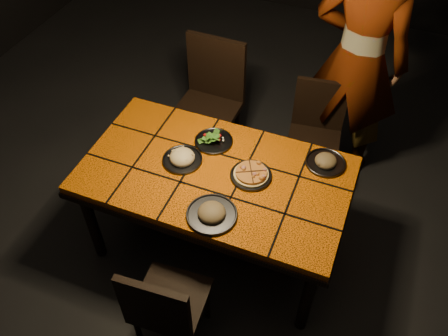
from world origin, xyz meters
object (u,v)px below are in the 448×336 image
at_px(diner, 358,60).
at_px(chair_far_right, 316,128).
at_px(plate_pasta, 182,158).
at_px(chair_near, 164,306).
at_px(plate_pizza, 251,174).
at_px(chair_far_left, 211,95).
at_px(dining_table, 215,181).

bearing_deg(diner, chair_far_right, 64.50).
distance_m(diner, plate_pasta, 1.42).
relative_size(diner, plate_pasta, 7.71).
bearing_deg(chair_near, diner, -110.55).
bearing_deg(plate_pizza, chair_far_left, 126.52).
bearing_deg(diner, plate_pasta, 62.68).
xyz_separation_m(chair_near, plate_pasta, (-0.25, 0.79, 0.29)).
relative_size(plate_pizza, plate_pasta, 1.13).
bearing_deg(chair_far_right, plate_pizza, -111.48).
bearing_deg(plate_pasta, plate_pizza, 4.26).
distance_m(chair_far_right, plate_pasta, 1.15).
distance_m(dining_table, chair_far_left, 0.95).
distance_m(chair_near, plate_pasta, 0.88).
height_order(chair_far_right, plate_pizza, chair_far_right).
height_order(chair_near, chair_far_left, chair_far_left).
xyz_separation_m(chair_near, chair_far_left, (-0.42, 1.64, 0.10)).
xyz_separation_m(chair_near, chair_far_right, (0.40, 1.69, -0.00)).
bearing_deg(chair_near, chair_far_right, -107.61).
relative_size(chair_near, plate_pasta, 3.41).
bearing_deg(dining_table, chair_far_right, 64.81).
distance_m(chair_near, plate_pizza, 0.89).
distance_m(dining_table, chair_near, 0.80).
relative_size(chair_near, plate_pizza, 3.01).
xyz_separation_m(dining_table, plate_pizza, (0.21, 0.04, 0.10)).
bearing_deg(chair_far_right, diner, 48.95).
bearing_deg(plate_pasta, chair_far_left, 101.43).
height_order(chair_near, plate_pizza, chair_near).
height_order(dining_table, chair_far_left, chair_far_left).
bearing_deg(plate_pizza, plate_pasta, -175.74).
bearing_deg(chair_near, plate_pasta, -76.92).
xyz_separation_m(chair_far_left, chair_far_right, (0.82, 0.05, -0.10)).
xyz_separation_m(chair_far_left, diner, (0.99, 0.30, 0.37)).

